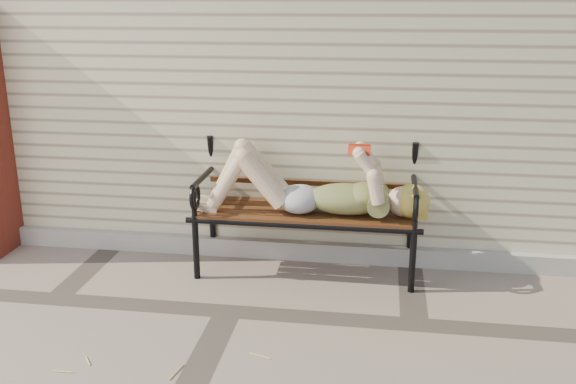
# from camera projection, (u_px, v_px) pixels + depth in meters

# --- Properties ---
(ground) EXTENTS (80.00, 80.00, 0.00)m
(ground) POSITION_uv_depth(u_px,v_px,m) (228.00, 311.00, 4.36)
(ground) COLOR gray
(ground) RESTS_ON ground
(house_wall) EXTENTS (8.00, 4.00, 3.00)m
(house_wall) POSITION_uv_depth(u_px,v_px,m) (291.00, 50.00, 6.75)
(house_wall) COLOR beige
(house_wall) RESTS_ON ground
(foundation_strip) EXTENTS (8.00, 0.10, 0.15)m
(foundation_strip) POSITION_uv_depth(u_px,v_px,m) (256.00, 248.00, 5.26)
(foundation_strip) COLOR #ACA49B
(foundation_strip) RESTS_ON ground
(garden_bench) EXTENTS (1.81, 0.72, 1.17)m
(garden_bench) POSITION_uv_depth(u_px,v_px,m) (308.00, 186.00, 4.91)
(garden_bench) COLOR black
(garden_bench) RESTS_ON ground
(reading_woman) EXTENTS (1.71, 0.39, 0.54)m
(reading_woman) POSITION_uv_depth(u_px,v_px,m) (308.00, 187.00, 4.76)
(reading_woman) COLOR #092F40
(reading_woman) RESTS_ON ground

